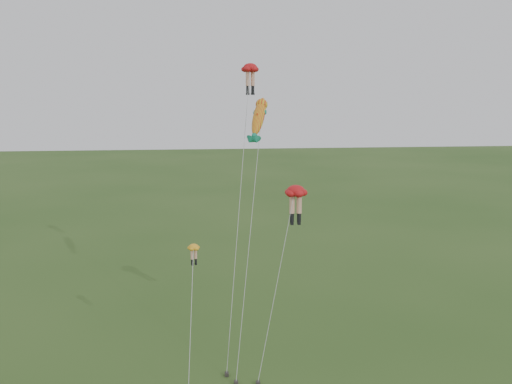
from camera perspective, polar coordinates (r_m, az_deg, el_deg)
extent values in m
plane|color=#2C4C1B|center=(38.60, -2.45, -18.28)|extent=(300.00, 300.00, 0.00)
ellipsoid|color=red|center=(43.18, -0.58, 12.33)|extent=(1.74, 1.74, 0.68)
cylinder|color=#EEA98D|center=(43.06, -0.84, 11.26)|extent=(0.30, 0.30, 1.04)
cylinder|color=black|center=(43.05, -0.83, 10.23)|extent=(0.24, 0.24, 0.52)
cube|color=black|center=(43.05, -0.83, 9.78)|extent=(0.26, 0.34, 0.15)
cylinder|color=#EEA98D|center=(43.24, -0.33, 11.26)|extent=(0.30, 0.30, 1.04)
cylinder|color=black|center=(43.23, -0.33, 10.23)|extent=(0.24, 0.24, 0.52)
cube|color=black|center=(43.23, -0.33, 9.78)|extent=(0.26, 0.34, 0.15)
cylinder|color=silver|center=(39.66, -1.69, -1.63)|extent=(2.44, 8.45, 20.16)
cube|color=black|center=(39.06, -2.95, -17.73)|extent=(0.25, 0.35, 0.24)
ellipsoid|color=red|center=(38.90, 4.00, 0.12)|extent=(1.66, 1.66, 0.80)
cylinder|color=#EEA98D|center=(39.04, 3.63, -1.25)|extent=(0.36, 0.36, 1.23)
cylinder|color=black|center=(39.23, 3.61, -2.58)|extent=(0.28, 0.28, 0.61)
cube|color=black|center=(39.31, 3.60, -3.14)|extent=(0.21, 0.36, 0.18)
cylinder|color=#EEA98D|center=(39.11, 4.34, -1.24)|extent=(0.36, 0.36, 1.23)
cylinder|color=black|center=(39.30, 4.32, -2.56)|extent=(0.28, 0.28, 0.61)
cube|color=black|center=(39.38, 4.31, -3.12)|extent=(0.21, 0.36, 0.18)
cylinder|color=silver|center=(37.83, 2.18, -8.77)|extent=(3.14, 4.61, 11.81)
cube|color=black|center=(37.98, 0.21, -18.58)|extent=(0.25, 0.35, 0.24)
ellipsoid|color=#FFAF20|center=(36.17, -6.25, -5.48)|extent=(1.06, 1.06, 0.40)
cylinder|color=#EEA98D|center=(36.26, -6.42, -6.23)|extent=(0.18, 0.18, 0.62)
cylinder|color=black|center=(36.39, -6.40, -6.93)|extent=(0.14, 0.14, 0.31)
cube|color=black|center=(36.45, -6.40, -7.23)|extent=(0.16, 0.20, 0.09)
cylinder|color=#EEA98D|center=(36.35, -6.06, -6.18)|extent=(0.18, 0.18, 0.62)
cylinder|color=black|center=(36.48, -6.04, -6.88)|extent=(0.14, 0.14, 0.31)
cube|color=black|center=(36.54, -6.04, -7.17)|extent=(0.16, 0.20, 0.09)
cylinder|color=silver|center=(35.57, -6.53, -12.80)|extent=(0.54, 4.17, 8.66)
ellipsoid|color=gold|center=(39.92, 0.29, 7.57)|extent=(1.93, 3.08, 3.09)
sphere|color=gold|center=(39.92, 0.29, 7.57)|extent=(1.31, 1.51, 1.27)
cone|color=#148460|center=(39.92, 0.29, 7.57)|extent=(1.10, 1.38, 1.19)
cone|color=#148460|center=(39.92, 0.29, 7.57)|extent=(1.10, 1.38, 1.19)
cone|color=#148460|center=(39.92, 0.29, 7.57)|extent=(0.62, 0.78, 0.67)
cone|color=#148460|center=(39.92, 0.29, 7.57)|extent=(0.62, 0.78, 0.67)
cone|color=red|center=(39.92, 0.29, 7.57)|extent=(0.66, 0.78, 0.66)
cylinder|color=silver|center=(37.95, -0.81, -5.09)|extent=(2.19, 6.33, 16.39)
cube|color=black|center=(38.04, -2.00, -18.53)|extent=(0.25, 0.35, 0.24)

